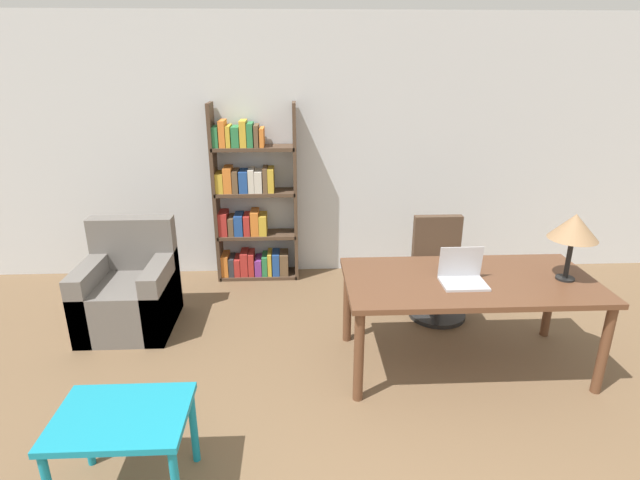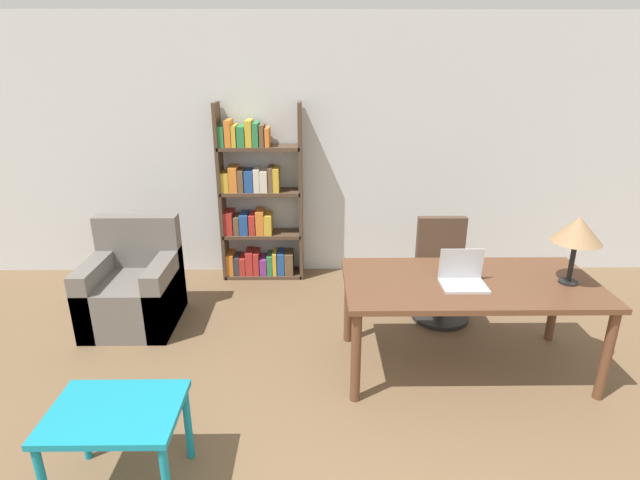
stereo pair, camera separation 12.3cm
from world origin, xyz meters
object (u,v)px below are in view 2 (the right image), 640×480
(armchair, at_px, (134,291))
(bookshelf, at_px, (256,205))
(laptop, at_px, (463,278))
(desk, at_px, (469,291))
(side_table_blue, at_px, (116,422))
(office_chair, at_px, (442,274))
(table_lamp, at_px, (578,231))

(armchair, distance_m, bookshelf, 1.51)
(laptop, relative_size, bookshelf, 0.17)
(desk, height_order, laptop, laptop)
(side_table_blue, xyz_separation_m, armchair, (-0.56, 1.88, -0.14))
(desk, xyz_separation_m, laptop, (-0.08, -0.06, 0.14))
(laptop, xyz_separation_m, office_chair, (0.10, 0.90, -0.37))
(laptop, distance_m, side_table_blue, 2.40)
(desk, xyz_separation_m, armchair, (-2.76, 0.74, -0.34))
(office_chair, relative_size, bookshelf, 0.49)
(bookshelf, bearing_deg, table_lamp, -36.30)
(armchair, xyz_separation_m, bookshelf, (1.00, 1.02, 0.49))
(armchair, relative_size, bookshelf, 0.50)
(desk, height_order, armchair, armchair)
(desk, bearing_deg, laptop, -142.07)
(desk, height_order, bookshelf, bookshelf)
(laptop, xyz_separation_m, bookshelf, (-1.67, 1.82, 0.01))
(armchair, bearing_deg, desk, -15.05)
(table_lamp, distance_m, side_table_blue, 3.17)
(table_lamp, bearing_deg, side_table_blue, -159.18)
(laptop, bearing_deg, desk, 37.93)
(laptop, bearing_deg, side_table_blue, -153.01)
(side_table_blue, relative_size, bookshelf, 0.37)
(laptop, xyz_separation_m, table_lamp, (0.78, 0.02, 0.34))
(desk, distance_m, bookshelf, 2.49)
(table_lamp, distance_m, bookshelf, 3.06)
(office_chair, bearing_deg, desk, -91.25)
(table_lamp, xyz_separation_m, office_chair, (-0.68, 0.88, -0.72))
(desk, relative_size, laptop, 5.81)
(armchair, bearing_deg, bookshelf, 45.52)
(armchair, bearing_deg, side_table_blue, -73.37)
(table_lamp, bearing_deg, laptop, -178.34)
(desk, distance_m, armchair, 2.87)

